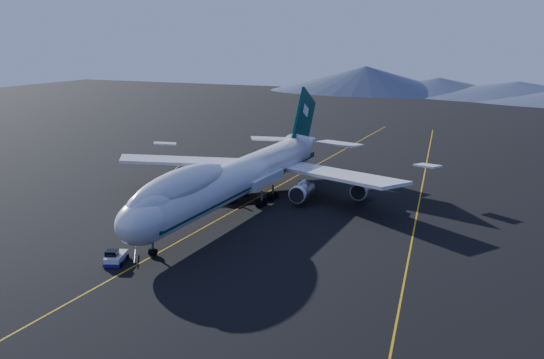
% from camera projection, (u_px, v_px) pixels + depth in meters
% --- Properties ---
extents(ground, '(500.00, 500.00, 0.00)m').
position_uv_depth(ground, '(239.00, 208.00, 109.02)').
color(ground, black).
rests_on(ground, ground).
extents(taxiway_line_main, '(0.25, 220.00, 0.01)m').
position_uv_depth(taxiway_line_main, '(239.00, 208.00, 109.02)').
color(taxiway_line_main, '#C89A0B').
rests_on(taxiway_line_main, ground).
extents(taxiway_line_side, '(28.08, 198.09, 0.01)m').
position_uv_depth(taxiway_line_side, '(417.00, 213.00, 106.02)').
color(taxiway_line_side, '#C89A0B').
rests_on(taxiway_line_side, ground).
extents(boeing_747, '(59.62, 72.43, 19.37)m').
position_uv_depth(boeing_747, '(238.00, 177.00, 107.70)').
color(boeing_747, silver).
rests_on(boeing_747, ground).
extents(pushback_tug, '(3.64, 4.93, 1.93)m').
position_uv_depth(pushback_tug, '(116.00, 259.00, 82.68)').
color(pushback_tug, silver).
rests_on(pushback_tug, ground).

